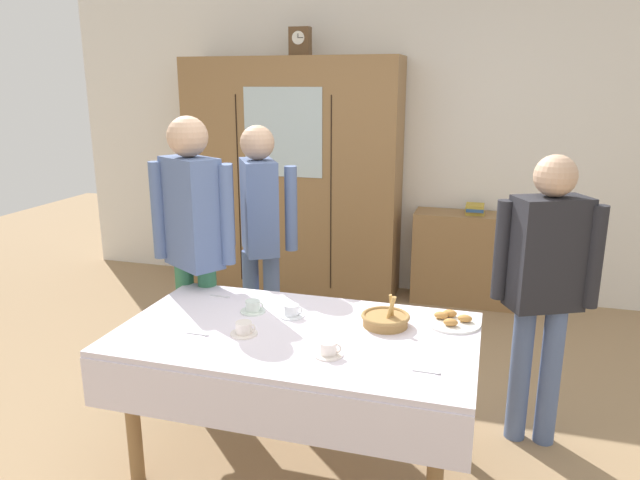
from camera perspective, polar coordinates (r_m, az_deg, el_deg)
name	(u,v)px	position (r m, az deg, el deg)	size (l,w,h in m)	color
ground_plane	(310,441)	(3.39, -1.01, -18.87)	(12.00, 12.00, 0.00)	#997A56
back_wall	(396,144)	(5.43, 7.41, 9.17)	(6.40, 0.10, 2.70)	silver
dining_table	(295,352)	(2.88, -2.48, -10.83)	(1.71, 0.98, 0.74)	olive
wall_cabinet	(292,177)	(5.40, -2.73, 6.10)	(1.96, 0.46, 2.11)	olive
mantel_clock	(300,42)	(5.32, -1.94, 18.66)	(0.18, 0.11, 0.24)	brown
bookshelf_low	(471,259)	(5.31, 14.45, -1.77)	(1.00, 0.35, 0.80)	olive
book_stack	(475,209)	(5.20, 14.77, 2.92)	(0.17, 0.21, 0.08)	#B29333
tea_cup_near_left	(253,307)	(3.10, -6.51, -6.46)	(0.13, 0.13, 0.06)	silver
tea_cup_mid_left	(244,329)	(2.84, -7.37, -8.54)	(0.13, 0.13, 0.06)	white
tea_cup_front_edge	(329,350)	(2.62, 0.83, -10.59)	(0.13, 0.13, 0.06)	white
tea_cup_far_right	(292,311)	(3.03, -2.75, -6.91)	(0.13, 0.13, 0.06)	white
bread_basket	(386,319)	(2.93, 6.36, -7.62)	(0.24, 0.24, 0.16)	#9E7542
pastry_plate	(452,321)	(3.02, 12.67, -7.62)	(0.28, 0.28, 0.05)	white
spoon_far_right	(201,334)	(2.88, -11.42, -8.95)	(0.12, 0.02, 0.01)	silver
spoon_center	(431,372)	(2.52, 10.72, -12.49)	(0.12, 0.02, 0.01)	silver
spoon_far_left	(223,297)	(3.34, -9.35, -5.44)	(0.12, 0.02, 0.01)	silver
person_behind_table_right	(193,232)	(3.49, -12.20, 0.74)	(0.52, 0.36, 1.72)	#33704C
person_by_cabinet	(545,276)	(3.21, 20.97, -3.26)	(0.52, 0.34, 1.56)	slate
person_near_right_end	(259,224)	(3.87, -5.88, 1.52)	(0.52, 0.41, 1.63)	slate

